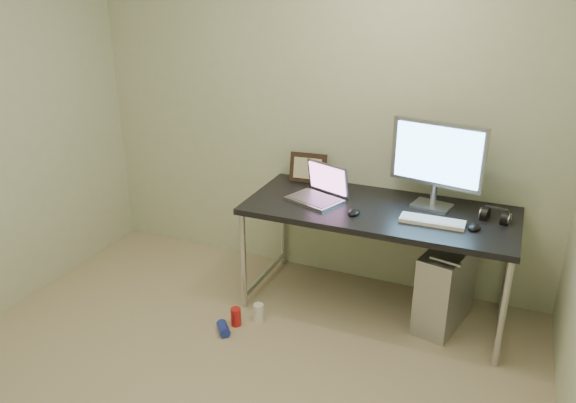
# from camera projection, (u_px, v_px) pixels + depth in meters

# --- Properties ---
(wall_back) EXTENTS (3.50, 0.02, 2.50)m
(wall_back) POSITION_uv_depth(u_px,v_px,m) (316.00, 112.00, 4.00)
(wall_back) COLOR beige
(wall_back) RESTS_ON ground
(desk) EXTENTS (1.75, 0.76, 0.75)m
(desk) POSITION_uv_depth(u_px,v_px,m) (379.00, 218.00, 3.68)
(desk) COLOR black
(desk) RESTS_ON ground
(tower_computer) EXTENTS (0.34, 0.56, 0.58)m
(tower_computer) POSITION_uv_depth(u_px,v_px,m) (446.00, 286.00, 3.67)
(tower_computer) COLOR #B5B4B9
(tower_computer) RESTS_ON ground
(cable_a) EXTENTS (0.01, 0.16, 0.69)m
(cable_a) POSITION_uv_depth(u_px,v_px,m) (447.00, 246.00, 3.92)
(cable_a) COLOR black
(cable_a) RESTS_ON ground
(cable_b) EXTENTS (0.02, 0.11, 0.71)m
(cable_b) POSITION_uv_depth(u_px,v_px,m) (460.00, 253.00, 3.88)
(cable_b) COLOR black
(cable_b) RESTS_ON ground
(can_red) EXTENTS (0.07, 0.07, 0.12)m
(can_red) POSITION_uv_depth(u_px,v_px,m) (236.00, 317.00, 3.71)
(can_red) COLOR red
(can_red) RESTS_ON ground
(can_white) EXTENTS (0.08, 0.08, 0.13)m
(can_white) POSITION_uv_depth(u_px,v_px,m) (259.00, 313.00, 3.76)
(can_white) COLOR white
(can_white) RESTS_ON ground
(can_blue) EXTENTS (0.13, 0.14, 0.07)m
(can_blue) POSITION_uv_depth(u_px,v_px,m) (223.00, 329.00, 3.64)
(can_blue) COLOR #2132A5
(can_blue) RESTS_ON ground
(laptop) EXTENTS (0.42, 0.39, 0.24)m
(laptop) POSITION_uv_depth(u_px,v_px,m) (320.00, 191.00, 3.78)
(laptop) COLOR #A3A3AA
(laptop) RESTS_ON desk
(monitor) EXTENTS (0.60, 0.22, 0.57)m
(monitor) POSITION_uv_depth(u_px,v_px,m) (437.00, 158.00, 3.56)
(monitor) COLOR #A3A3AA
(monitor) RESTS_ON desk
(keyboard) EXTENTS (0.39, 0.13, 0.02)m
(keyboard) POSITION_uv_depth(u_px,v_px,m) (432.00, 221.00, 3.43)
(keyboard) COLOR white
(keyboard) RESTS_ON desk
(mouse_right) EXTENTS (0.08, 0.12, 0.04)m
(mouse_right) POSITION_uv_depth(u_px,v_px,m) (474.00, 226.00, 3.35)
(mouse_right) COLOR black
(mouse_right) RESTS_ON desk
(mouse_left) EXTENTS (0.08, 0.12, 0.04)m
(mouse_left) POSITION_uv_depth(u_px,v_px,m) (354.00, 211.00, 3.56)
(mouse_left) COLOR black
(mouse_left) RESTS_ON desk
(headphones) EXTENTS (0.19, 0.11, 0.11)m
(headphones) POSITION_uv_depth(u_px,v_px,m) (495.00, 216.00, 3.46)
(headphones) COLOR black
(headphones) RESTS_ON desk
(picture_frame) EXTENTS (0.28, 0.10, 0.22)m
(picture_frame) POSITION_uv_depth(u_px,v_px,m) (308.00, 168.00, 4.08)
(picture_frame) COLOR black
(picture_frame) RESTS_ON desk
(webcam) EXTENTS (0.05, 0.04, 0.13)m
(webcam) POSITION_uv_depth(u_px,v_px,m) (337.00, 175.00, 3.98)
(webcam) COLOR silver
(webcam) RESTS_ON desk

